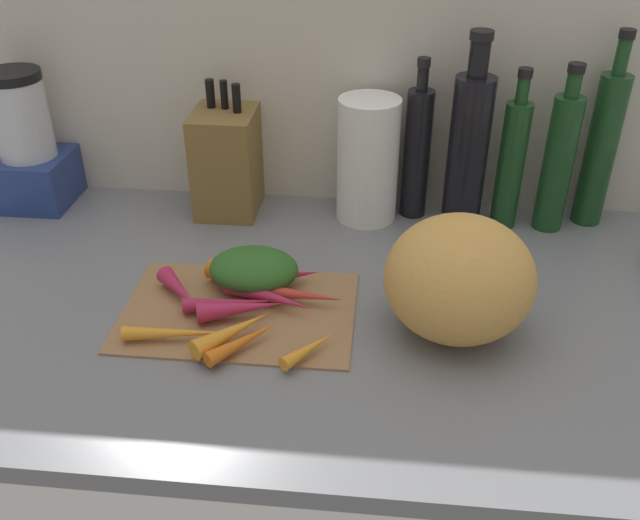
{
  "coord_description": "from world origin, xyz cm",
  "views": [
    {
      "loc": [
        0.66,
        -94.24,
        66.59
      ],
      "look_at": [
        -8.74,
        -1.95,
        8.67
      ],
      "focal_mm": 38.81,
      "sensor_mm": 36.0,
      "label": 1
    }
  ],
  "objects_px": {
    "carrot_4": "(180,290)",
    "blender_appliance": "(28,148)",
    "carrot_10": "(240,308)",
    "carrot_8": "(178,333)",
    "carrot_3": "(229,303)",
    "bottle_2": "(511,162)",
    "knife_block": "(228,159)",
    "paper_towel_roll": "(368,160)",
    "carrot_6": "(297,295)",
    "carrot_7": "(269,296)",
    "cutting_board": "(239,310)",
    "carrot_9": "(286,276)",
    "carrot_1": "(236,277)",
    "winter_squash": "(459,279)",
    "bottle_1": "(468,148)",
    "carrot_5": "(309,348)",
    "bottle_0": "(417,152)",
    "bottle_4": "(601,147)",
    "carrot_2": "(232,332)",
    "bottle_3": "(558,161)"
  },
  "relations": [
    {
      "from": "carrot_5",
      "to": "carrot_7",
      "type": "distance_m",
      "value": 0.14
    },
    {
      "from": "carrot_1",
      "to": "knife_block",
      "type": "distance_m",
      "value": 0.32
    },
    {
      "from": "carrot_6",
      "to": "bottle_2",
      "type": "bearing_deg",
      "value": 40.73
    },
    {
      "from": "carrot_4",
      "to": "blender_appliance",
      "type": "xyz_separation_m",
      "value": [
        -0.39,
        0.33,
        0.1
      ]
    },
    {
      "from": "carrot_1",
      "to": "bottle_2",
      "type": "relative_size",
      "value": 0.35
    },
    {
      "from": "winter_squash",
      "to": "carrot_4",
      "type": "bearing_deg",
      "value": 175.57
    },
    {
      "from": "winter_squash",
      "to": "carrot_8",
      "type": "bearing_deg",
      "value": -170.13
    },
    {
      "from": "carrot_8",
      "to": "bottle_3",
      "type": "xyz_separation_m",
      "value": [
        0.62,
        0.43,
        0.12
      ]
    },
    {
      "from": "carrot_9",
      "to": "knife_block",
      "type": "relative_size",
      "value": 0.43
    },
    {
      "from": "carrot_3",
      "to": "knife_block",
      "type": "height_order",
      "value": "knife_block"
    },
    {
      "from": "blender_appliance",
      "to": "bottle_4",
      "type": "relative_size",
      "value": 0.74
    },
    {
      "from": "winter_squash",
      "to": "bottle_2",
      "type": "distance_m",
      "value": 0.38
    },
    {
      "from": "carrot_9",
      "to": "knife_block",
      "type": "bearing_deg",
      "value": 118.62
    },
    {
      "from": "carrot_3",
      "to": "bottle_2",
      "type": "xyz_separation_m",
      "value": [
        0.47,
        0.35,
        0.11
      ]
    },
    {
      "from": "carrot_10",
      "to": "bottle_0",
      "type": "xyz_separation_m",
      "value": [
        0.28,
        0.4,
        0.11
      ]
    },
    {
      "from": "carrot_7",
      "to": "knife_block",
      "type": "height_order",
      "value": "knife_block"
    },
    {
      "from": "knife_block",
      "to": "paper_towel_roll",
      "type": "xyz_separation_m",
      "value": [
        0.28,
        -0.02,
        0.02
      ]
    },
    {
      "from": "winter_squash",
      "to": "knife_block",
      "type": "height_order",
      "value": "knife_block"
    },
    {
      "from": "carrot_1",
      "to": "carrot_6",
      "type": "distance_m",
      "value": 0.11
    },
    {
      "from": "carrot_3",
      "to": "carrot_9",
      "type": "height_order",
      "value": "carrot_9"
    },
    {
      "from": "carrot_4",
      "to": "knife_block",
      "type": "distance_m",
      "value": 0.36
    },
    {
      "from": "blender_appliance",
      "to": "bottle_2",
      "type": "relative_size",
      "value": 0.89
    },
    {
      "from": "knife_block",
      "to": "carrot_1",
      "type": "bearing_deg",
      "value": -76.44
    },
    {
      "from": "paper_towel_roll",
      "to": "carrot_7",
      "type": "bearing_deg",
      "value": -113.15
    },
    {
      "from": "carrot_8",
      "to": "blender_appliance",
      "type": "bearing_deg",
      "value": 134.14
    },
    {
      "from": "carrot_8",
      "to": "paper_towel_roll",
      "type": "xyz_separation_m",
      "value": [
        0.26,
        0.44,
        0.1
      ]
    },
    {
      "from": "carrot_10",
      "to": "carrot_9",
      "type": "bearing_deg",
      "value": 60.35
    },
    {
      "from": "carrot_6",
      "to": "blender_appliance",
      "type": "relative_size",
      "value": 0.57
    },
    {
      "from": "carrot_2",
      "to": "carrot_6",
      "type": "bearing_deg",
      "value": 52.32
    },
    {
      "from": "carrot_10",
      "to": "bottle_0",
      "type": "relative_size",
      "value": 0.42
    },
    {
      "from": "carrot_9",
      "to": "paper_towel_roll",
      "type": "relative_size",
      "value": 0.47
    },
    {
      "from": "carrot_2",
      "to": "paper_towel_roll",
      "type": "distance_m",
      "value": 0.48
    },
    {
      "from": "carrot_2",
      "to": "bottle_0",
      "type": "bearing_deg",
      "value": 58.68
    },
    {
      "from": "carrot_7",
      "to": "bottle_1",
      "type": "height_order",
      "value": "bottle_1"
    },
    {
      "from": "winter_squash",
      "to": "bottle_3",
      "type": "bearing_deg",
      "value": 60.4
    },
    {
      "from": "cutting_board",
      "to": "carrot_5",
      "type": "bearing_deg",
      "value": -38.9
    },
    {
      "from": "paper_towel_roll",
      "to": "bottle_3",
      "type": "distance_m",
      "value": 0.36
    },
    {
      "from": "carrot_1",
      "to": "knife_block",
      "type": "height_order",
      "value": "knife_block"
    },
    {
      "from": "carrot_9",
      "to": "bottle_1",
      "type": "distance_m",
      "value": 0.43
    },
    {
      "from": "carrot_10",
      "to": "paper_towel_roll",
      "type": "distance_m",
      "value": 0.43
    },
    {
      "from": "carrot_10",
      "to": "paper_towel_roll",
      "type": "height_order",
      "value": "paper_towel_roll"
    },
    {
      "from": "carrot_8",
      "to": "carrot_3",
      "type": "bearing_deg",
      "value": 53.16
    },
    {
      "from": "cutting_board",
      "to": "carrot_8",
      "type": "distance_m",
      "value": 0.12
    },
    {
      "from": "carrot_8",
      "to": "carrot_10",
      "type": "relative_size",
      "value": 1.25
    },
    {
      "from": "carrot_10",
      "to": "bottle_2",
      "type": "relative_size",
      "value": 0.43
    },
    {
      "from": "carrot_4",
      "to": "carrot_10",
      "type": "distance_m",
      "value": 0.12
    },
    {
      "from": "carrot_7",
      "to": "carrot_8",
      "type": "relative_size",
      "value": 0.93
    },
    {
      "from": "carrot_5",
      "to": "bottle_4",
      "type": "distance_m",
      "value": 0.71
    },
    {
      "from": "bottle_3",
      "to": "carrot_3",
      "type": "bearing_deg",
      "value": -148.04
    },
    {
      "from": "carrot_8",
      "to": "bottle_3",
      "type": "relative_size",
      "value": 0.52
    }
  ]
}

